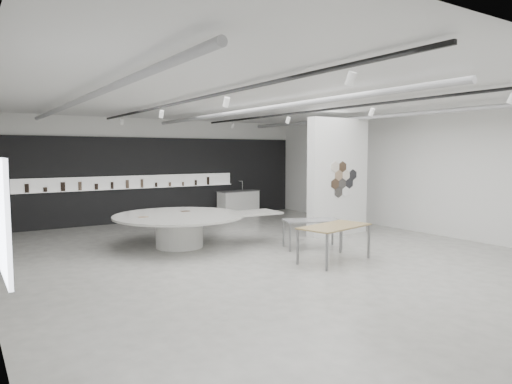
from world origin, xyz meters
TOP-DOWN VIEW (x-y plane):
  - room at (-0.09, -0.00)m, footprint 12.02×14.02m
  - back_wall_display at (-0.08, 6.93)m, footprint 11.80×0.27m
  - partition_column at (3.50, 1.00)m, footprint 2.20×0.38m
  - display_island at (-1.35, 1.89)m, footprint 4.59×3.74m
  - sample_table_wood at (0.96, -1.58)m, footprint 1.95×1.26m
  - sample_table_stone at (1.48, -0.17)m, footprint 1.66×1.25m
  - kitchen_counter at (3.23, 6.54)m, footprint 1.79×0.83m

SIDE VIEW (x-z plane):
  - kitchen_counter at x=3.23m, z-range -0.19..1.18m
  - display_island at x=-1.35m, z-range 0.13..1.03m
  - sample_table_stone at x=1.48m, z-range 0.32..1.08m
  - sample_table_wood at x=0.96m, z-range 0.36..1.21m
  - back_wall_display at x=-0.08m, z-range -0.01..3.09m
  - partition_column at x=3.50m, z-range 0.00..3.60m
  - room at x=-0.09m, z-range 0.16..3.98m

